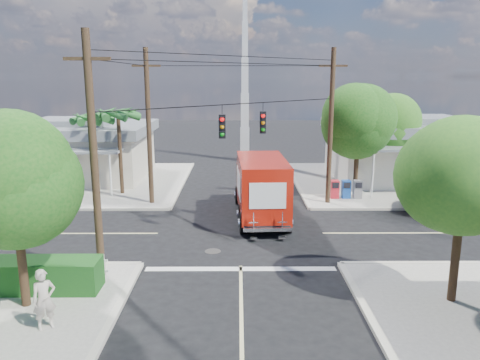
{
  "coord_description": "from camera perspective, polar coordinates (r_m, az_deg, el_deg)",
  "views": [
    {
      "loc": [
        -0.1,
        -21.51,
        7.41
      ],
      "look_at": [
        0.0,
        2.0,
        2.2
      ],
      "focal_mm": 35.0,
      "sensor_mm": 36.0,
      "label": 1
    }
  ],
  "objects": [
    {
      "name": "parked_car",
      "position": [
        28.23,
        25.85,
        -2.25
      ],
      "size": [
        6.54,
        4.35,
        1.67
      ],
      "primitive_type": "imported",
      "rotation": [
        0.0,
        0.0,
        1.28
      ],
      "color": "silver",
      "rests_on": "ground"
    },
    {
      "name": "radio_tower",
      "position": [
        41.55,
        0.59,
        10.05
      ],
      "size": [
        0.8,
        0.8,
        17.0
      ],
      "color": "silver",
      "rests_on": "ground"
    },
    {
      "name": "building_ne",
      "position": [
        36.13,
        20.21,
        3.62
      ],
      "size": [
        11.8,
        10.2,
        4.5
      ],
      "color": "white",
      "rests_on": "sidewalk_ne"
    },
    {
      "name": "palm_nw_back",
      "position": [
        32.04,
        -17.44,
        7.02
      ],
      "size": [
        3.01,
        3.08,
        5.19
      ],
      "color": "#422D1C",
      "rests_on": "sidewalk_nw"
    },
    {
      "name": "hedge_sw",
      "position": [
        18.33,
        -26.22,
        -10.37
      ],
      "size": [
        6.2,
        1.2,
        1.1
      ],
      "primitive_type": "cube",
      "color": "#174519",
      "rests_on": "sidewalk_sw"
    },
    {
      "name": "tree_ne_front",
      "position": [
        29.32,
        14.3,
        6.94
      ],
      "size": [
        4.21,
        4.14,
        6.66
      ],
      "color": "#422D1C",
      "rests_on": "sidewalk_ne"
    },
    {
      "name": "vending_boxes",
      "position": [
        29.27,
        12.8,
        -1.1
      ],
      "size": [
        1.9,
        0.5,
        1.1
      ],
      "color": "red",
      "rests_on": "sidewalk_ne"
    },
    {
      "name": "tree_ne_back",
      "position": [
        32.2,
        17.78,
        6.15
      ],
      "size": [
        3.77,
        3.66,
        5.82
      ],
      "color": "#422D1C",
      "rests_on": "sidewalk_ne"
    },
    {
      "name": "building_nw",
      "position": [
        36.37,
        -19.38,
        3.58
      ],
      "size": [
        10.8,
        10.2,
        4.3
      ],
      "color": "beige",
      "rests_on": "sidewalk_nw"
    },
    {
      "name": "ground",
      "position": [
        22.75,
        0.02,
        -6.51
      ],
      "size": [
        120.0,
        120.0,
        0.0
      ],
      "primitive_type": "plane",
      "color": "black",
      "rests_on": "ground"
    },
    {
      "name": "picket_fence",
      "position": [
        18.91,
        -24.61,
        -9.54
      ],
      "size": [
        5.94,
        0.06,
        1.0
      ],
      "color": "silver",
      "rests_on": "sidewalk_sw"
    },
    {
      "name": "palm_nw_front",
      "position": [
        30.03,
        -14.64,
        7.57
      ],
      "size": [
        3.01,
        3.08,
        5.59
      ],
      "color": "#422D1C",
      "rests_on": "sidewalk_nw"
    },
    {
      "name": "tree_se",
      "position": [
        16.29,
        25.63,
        -0.68
      ],
      "size": [
        3.67,
        3.54,
        5.62
      ],
      "color": "#422D1C",
      "rests_on": "sidewalk_se"
    },
    {
      "name": "sidewalk_nw",
      "position": [
        34.92,
        -18.22,
        -0.28
      ],
      "size": [
        14.12,
        14.12,
        0.14
      ],
      "color": "gray",
      "rests_on": "ground"
    },
    {
      "name": "sidewalk_ne",
      "position": [
        34.98,
        18.06,
        -0.25
      ],
      "size": [
        14.12,
        14.12,
        0.14
      ],
      "color": "gray",
      "rests_on": "ground"
    },
    {
      "name": "tree_sw_front",
      "position": [
        15.88,
        -25.96,
        0.04
      ],
      "size": [
        3.88,
        3.78,
        6.03
      ],
      "color": "#422D1C",
      "rests_on": "sidewalk_sw"
    },
    {
      "name": "delivery_truck",
      "position": [
        24.84,
        2.54,
        -0.85
      ],
      "size": [
        2.76,
        7.76,
        3.31
      ],
      "color": "black",
      "rests_on": "ground"
    },
    {
      "name": "road_markings",
      "position": [
        21.36,
        0.04,
        -7.79
      ],
      "size": [
        32.0,
        32.0,
        0.01
      ],
      "color": "beige",
      "rests_on": "ground"
    },
    {
      "name": "utility_poles",
      "position": [
        23.32,
        -3.91,
        5.73
      ],
      "size": [
        12.0,
        10.68,
        9.0
      ],
      "color": "#473321",
      "rests_on": "ground"
    },
    {
      "name": "pedestrian",
      "position": [
        15.18,
        -22.78,
        -13.28
      ],
      "size": [
        0.8,
        0.73,
        1.83
      ],
      "primitive_type": "imported",
      "rotation": [
        0.0,
        0.0,
        0.58
      ],
      "color": "beige",
      "rests_on": "sidewalk_sw"
    }
  ]
}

